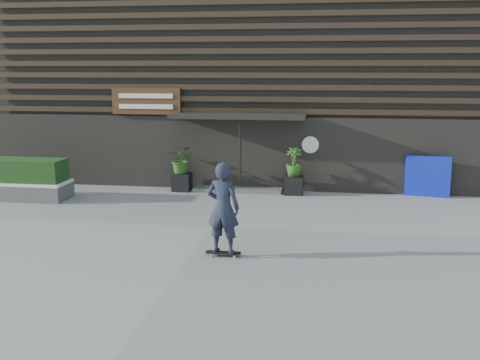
% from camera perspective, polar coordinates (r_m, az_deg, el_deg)
% --- Properties ---
extents(ground, '(80.00, 80.00, 0.00)m').
position_cam_1_polar(ground, '(15.42, -2.82, -4.62)').
color(ground, gray).
rests_on(ground, ground).
extents(entrance_step, '(3.00, 0.80, 0.12)m').
position_cam_1_polar(entrance_step, '(19.81, -0.20, -0.92)').
color(entrance_step, '#535250').
rests_on(entrance_step, ground).
extents(planter_pot_left, '(0.60, 0.60, 0.60)m').
position_cam_1_polar(planter_pot_left, '(19.94, -5.69, -0.19)').
color(planter_pot_left, black).
rests_on(planter_pot_left, ground).
extents(bamboo_left, '(0.86, 0.75, 0.96)m').
position_cam_1_polar(bamboo_left, '(19.81, -5.73, 2.02)').
color(bamboo_left, '#2D591E').
rests_on(bamboo_left, planter_pot_left).
extents(planter_pot_right, '(0.60, 0.60, 0.60)m').
position_cam_1_polar(planter_pot_right, '(19.37, 5.27, -0.52)').
color(planter_pot_right, black).
rests_on(planter_pot_right, ground).
extents(bamboo_right, '(0.54, 0.54, 0.96)m').
position_cam_1_polar(bamboo_right, '(19.23, 5.31, 1.76)').
color(bamboo_right, '#2D591E').
rests_on(bamboo_right, planter_pot_right).
extents(raised_bed, '(3.50, 1.20, 0.50)m').
position_cam_1_polar(raised_bed, '(20.05, -21.11, -0.97)').
color(raised_bed, '#4A4A48').
rests_on(raised_bed, ground).
extents(snow_layer, '(3.50, 1.20, 0.08)m').
position_cam_1_polar(snow_layer, '(20.00, -21.17, -0.15)').
color(snow_layer, white).
rests_on(snow_layer, raised_bed).
extents(hedge, '(3.30, 1.00, 0.70)m').
position_cam_1_polar(hedge, '(19.93, -21.25, 0.95)').
color(hedge, '#183613').
rests_on(hedge, snow_layer).
extents(blue_tarp, '(1.42, 0.37, 1.33)m').
position_cam_1_polar(blue_tarp, '(19.83, 17.84, 0.34)').
color(blue_tarp, '#0C1BA5').
rests_on(blue_tarp, ground).
extents(building, '(18.00, 11.00, 8.00)m').
position_cam_1_polar(building, '(24.70, 1.73, 10.60)').
color(building, black).
rests_on(building, ground).
extents(skateboarder, '(0.81, 0.61, 2.12)m').
position_cam_1_polar(skateboarder, '(12.80, -1.66, -2.74)').
color(skateboarder, black).
rests_on(skateboarder, ground).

